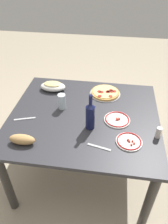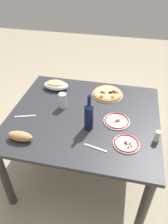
{
  "view_description": "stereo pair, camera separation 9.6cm",
  "coord_description": "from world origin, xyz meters",
  "views": [
    {
      "loc": [
        -0.2,
        1.37,
        1.85
      ],
      "look_at": [
        0.0,
        0.0,
        0.75
      ],
      "focal_mm": 34.7,
      "sensor_mm": 36.0,
      "label": 1
    },
    {
      "loc": [
        -0.3,
        1.35,
        1.85
      ],
      "look_at": [
        0.0,
        0.0,
        0.75
      ],
      "focal_mm": 34.7,
      "sensor_mm": 36.0,
      "label": 2
    }
  ],
  "objects": [
    {
      "name": "ground_plane",
      "position": [
        0.0,
        0.0,
        0.0
      ],
      "size": [
        8.0,
        8.0,
        0.0
      ],
      "primitive_type": "plane",
      "color": "tan",
      "rests_on": "ground"
    },
    {
      "name": "dining_table",
      "position": [
        0.0,
        0.0,
        0.61
      ],
      "size": [
        1.22,
        1.08,
        0.72
      ],
      "color": "#2D2D33",
      "rests_on": "ground"
    },
    {
      "name": "pepperoni_pizza",
      "position": [
        -0.15,
        -0.34,
        0.73
      ],
      "size": [
        0.29,
        0.29,
        0.03
      ],
      "color": "#B7B7BC",
      "rests_on": "dining_table"
    },
    {
      "name": "baked_pasta_dish",
      "position": [
        0.35,
        -0.34,
        0.76
      ],
      "size": [
        0.24,
        0.15,
        0.08
      ],
      "color": "white",
      "rests_on": "dining_table"
    },
    {
      "name": "wine_bottle",
      "position": [
        -0.07,
        0.14,
        0.84
      ],
      "size": [
        0.07,
        0.07,
        0.3
      ],
      "color": "#141942",
      "rests_on": "dining_table"
    },
    {
      "name": "water_glass",
      "position": [
        0.2,
        -0.07,
        0.78
      ],
      "size": [
        0.07,
        0.07,
        0.13
      ],
      "primitive_type": "cylinder",
      "color": "silver",
      "rests_on": "dining_table"
    },
    {
      "name": "side_plate_near",
      "position": [
        -0.36,
        0.26,
        0.73
      ],
      "size": [
        0.19,
        0.19,
        0.02
      ],
      "color": "white",
      "rests_on": "dining_table"
    },
    {
      "name": "side_plate_far",
      "position": [
        -0.27,
        0.03,
        0.73
      ],
      "size": [
        0.21,
        0.21,
        0.02
      ],
      "color": "white",
      "rests_on": "dining_table"
    },
    {
      "name": "bread_loaf",
      "position": [
        0.38,
        0.38,
        0.75
      ],
      "size": [
        0.19,
        0.08,
        0.07
      ],
      "primitive_type": "ellipsoid",
      "color": "tan",
      "rests_on": "dining_table"
    },
    {
      "name": "spice_shaker",
      "position": [
        -0.57,
        0.17,
        0.76
      ],
      "size": [
        0.04,
        0.04,
        0.09
      ],
      "color": "silver",
      "rests_on": "dining_table"
    },
    {
      "name": "fork_left",
      "position": [
        0.47,
        0.12,
        0.72
      ],
      "size": [
        0.17,
        0.07,
        0.0
      ],
      "primitive_type": "cube",
      "rotation": [
        0.0,
        0.0,
        3.46
      ],
      "color": "#B7B7BC",
      "rests_on": "dining_table"
    },
    {
      "name": "fork_right",
      "position": [
        -0.16,
        0.34,
        0.72
      ],
      "size": [
        0.17,
        0.05,
        0.0
      ],
      "primitive_type": "cube",
      "rotation": [
        0.0,
        0.0,
        6.06
      ],
      "color": "#B7B7BC",
      "rests_on": "dining_table"
    }
  ]
}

